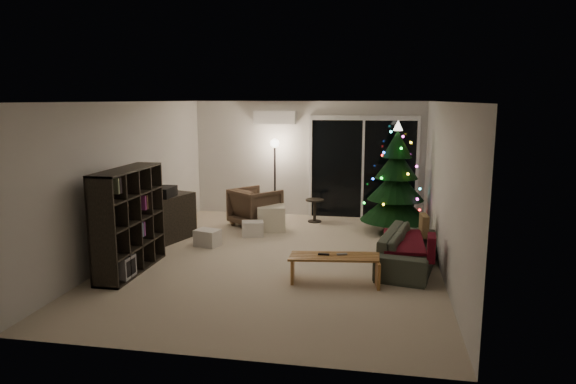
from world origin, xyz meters
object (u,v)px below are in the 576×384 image
(media_cabinet, at_px, (162,219))
(armchair, at_px, (255,207))
(christmas_tree, at_px, (396,178))
(coffee_table, at_px, (334,269))
(sofa, at_px, (410,249))
(bookshelf, at_px, (117,220))

(media_cabinet, height_order, armchair, media_cabinet)
(christmas_tree, bearing_deg, coffee_table, -106.73)
(armchair, height_order, sofa, armchair)
(sofa, bearing_deg, christmas_tree, 16.56)
(bookshelf, relative_size, armchair, 1.82)
(bookshelf, distance_m, armchair, 3.36)
(sofa, bearing_deg, bookshelf, 114.03)
(armchair, bearing_deg, bookshelf, 104.02)
(sofa, relative_size, coffee_table, 1.52)
(armchair, distance_m, sofa, 3.62)
(armchair, xyz_separation_m, christmas_tree, (2.77, -0.04, 0.68))
(bookshelf, bearing_deg, media_cabinet, 101.04)
(coffee_table, relative_size, christmas_tree, 0.58)
(armchair, height_order, coffee_table, armchair)
(bookshelf, xyz_separation_m, armchair, (1.35, 3.05, -0.39))
(armchair, bearing_deg, sofa, -177.54)
(bookshelf, distance_m, christmas_tree, 5.11)
(media_cabinet, distance_m, coffee_table, 3.58)
(armchair, distance_m, coffee_table, 3.55)
(armchair, xyz_separation_m, coffee_table, (1.88, -3.01, -0.19))
(sofa, bearing_deg, coffee_table, 141.85)
(bookshelf, bearing_deg, coffee_table, 11.81)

